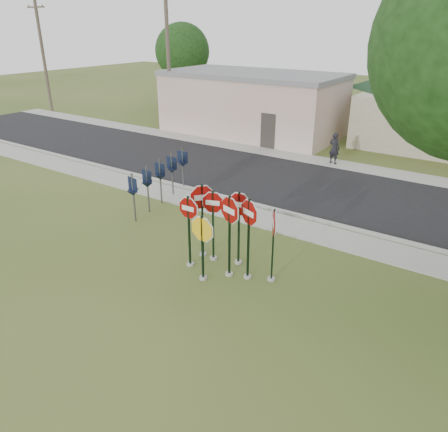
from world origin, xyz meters
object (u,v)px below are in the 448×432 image
Objects in this scene: stop_sign_left at (189,223)px; pedestrian at (334,148)px; stop_sign_yellow at (202,240)px; utility_pole_near at (168,59)px; stop_sign_center at (230,224)px.

pedestrian is at bearing 91.50° from stop_sign_left.
stop_sign_left reaches higher than stop_sign_yellow.
pedestrian is at bearing -4.45° from utility_pole_near.
stop_sign_center is at bearing 109.75° from pedestrian.
pedestrian is (-1.19, 13.64, -0.43)m from stop_sign_yellow.
stop_sign_yellow is at bearing -26.82° from stop_sign_left.
stop_sign_center is 1.62× the size of pedestrian.
stop_sign_left is 13.23m from pedestrian.
stop_sign_center is at bearing 50.26° from stop_sign_yellow.
pedestrian is at bearing 97.57° from stop_sign_center.
utility_pole_near is at bearing 133.35° from stop_sign_yellow.
stop_sign_left reaches higher than pedestrian.
utility_pole_near is (-12.96, 14.20, 3.44)m from stop_sign_left.
stop_sign_left is at bearing 103.68° from pedestrian.
stop_sign_center is at bearing 8.99° from stop_sign_left.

